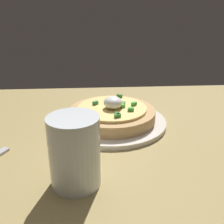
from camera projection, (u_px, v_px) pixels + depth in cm
name	position (u px, v px, depth cm)	size (l,w,h in cm)	color
dining_table	(119.00, 150.00, 56.05)	(98.14, 79.50, 3.00)	#9B864E
plate	(112.00, 122.00, 64.42)	(25.79, 25.79, 1.05)	silver
pizza	(112.00, 113.00, 63.56)	(20.54, 20.54, 6.05)	tan
cup_near	(75.00, 155.00, 41.50)	(8.01, 8.01, 11.63)	silver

